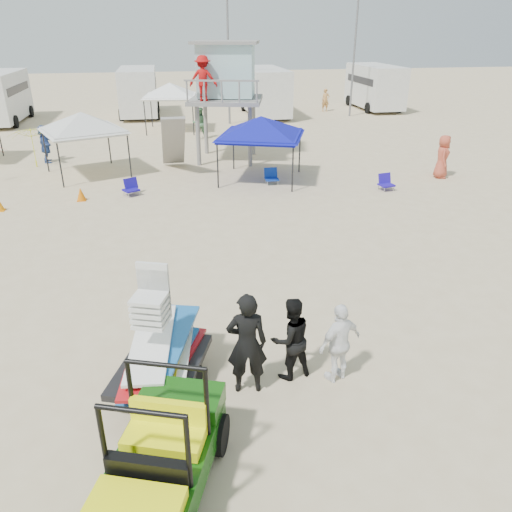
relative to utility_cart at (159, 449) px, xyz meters
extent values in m
plane|color=beige|center=(1.70, 1.90, -0.88)|extent=(140.00, 140.00, 0.00)
cube|color=#114A0B|center=(0.02, 0.03, -0.33)|extent=(1.98, 2.74, 0.44)
cube|color=#FFFE0D|center=(0.02, 0.03, -0.06)|extent=(1.30, 1.03, 0.24)
cube|color=black|center=(0.02, 2.33, -0.38)|extent=(1.95, 2.33, 0.13)
cylinder|color=black|center=(-0.56, 2.33, -0.61)|extent=(0.37, 0.56, 0.52)
imported|color=black|center=(1.52, 2.03, 0.10)|extent=(0.76, 0.54, 1.96)
imported|color=black|center=(2.37, 2.28, -0.06)|extent=(0.92, 0.79, 1.63)
imported|color=white|center=(3.22, 2.03, -0.09)|extent=(1.00, 0.72, 1.58)
cylinder|color=gray|center=(2.11, 17.91, 0.49)|extent=(0.20, 0.20, 2.74)
cube|color=gray|center=(3.32, 19.11, 1.95)|extent=(3.96, 3.96, 0.18)
cube|color=#9FCACE|center=(3.32, 19.44, 3.23)|extent=(2.96, 2.72, 2.30)
imported|color=#B20F0F|center=(2.44, 18.02, 3.00)|extent=(1.24, 0.71, 1.92)
cylinder|color=black|center=(2.77, 13.83, 0.08)|extent=(0.06, 0.06, 1.90)
pyramid|color=#0E129C|center=(4.27, 15.33, 1.78)|extent=(4.05, 4.05, 0.80)
cube|color=#0E129C|center=(4.27, 15.33, 0.98)|extent=(4.05, 4.05, 0.18)
cylinder|color=black|center=(-4.49, 16.04, 0.10)|extent=(0.06, 0.06, 1.95)
pyramid|color=silver|center=(-3.06, 17.47, 1.82)|extent=(3.93, 3.93, 0.80)
cube|color=silver|center=(-3.06, 17.47, 1.02)|extent=(3.93, 3.93, 0.18)
cylinder|color=black|center=(-0.58, 25.61, 0.19)|extent=(0.06, 0.06, 2.12)
pyramid|color=white|center=(0.84, 27.03, 2.00)|extent=(3.32, 3.32, 0.80)
cube|color=white|center=(0.84, 27.03, 1.20)|extent=(3.32, 3.32, 0.18)
imported|color=#E3EF15|center=(-5.60, 19.19, 0.04)|extent=(2.81, 2.82, 1.83)
cone|color=orange|center=(-2.91, 13.75, -0.63)|extent=(0.34, 0.34, 0.50)
cube|color=#180D94|center=(-1.08, 14.04, -0.66)|extent=(0.72, 0.70, 0.06)
cube|color=#180D94|center=(-1.08, 14.28, -0.46)|extent=(0.55, 0.42, 0.44)
cylinder|color=#B2B2B7|center=(-1.30, 13.84, -0.78)|extent=(0.03, 0.03, 0.20)
cube|color=#1F0EA0|center=(8.93, 12.93, -0.66)|extent=(0.63, 0.60, 0.06)
cube|color=#1F0EA0|center=(8.93, 13.17, -0.46)|extent=(0.56, 0.28, 0.44)
cylinder|color=#B2B2B7|center=(8.71, 12.73, -0.78)|extent=(0.03, 0.03, 0.20)
cube|color=navy|center=(4.59, 14.56, -0.66)|extent=(0.55, 0.51, 0.06)
cube|color=navy|center=(4.59, 14.80, -0.46)|extent=(0.54, 0.18, 0.44)
cylinder|color=#B2B2B7|center=(4.37, 14.36, -0.78)|extent=(0.03, 0.03, 0.20)
cube|color=silver|center=(-1.30, 33.40, 0.87)|extent=(2.50, 6.50, 3.00)
cube|color=black|center=(-1.30, 33.40, 1.32)|extent=(2.54, 5.20, 0.50)
cylinder|color=black|center=(-2.55, 31.32, -0.48)|extent=(0.25, 0.80, 0.80)
cube|color=silver|center=(7.70, 31.90, 0.87)|extent=(2.50, 7.00, 3.00)
cube|color=black|center=(7.70, 31.90, 1.32)|extent=(2.54, 5.60, 0.50)
cylinder|color=black|center=(6.45, 29.66, -0.48)|extent=(0.25, 0.80, 0.80)
cube|color=silver|center=(16.70, 33.40, 0.87)|extent=(2.50, 6.60, 3.00)
cube|color=black|center=(16.70, 33.40, 1.32)|extent=(2.54, 5.28, 0.50)
cylinder|color=black|center=(15.45, 31.29, -0.48)|extent=(0.25, 0.80, 0.80)
cylinder|color=slate|center=(4.70, 28.90, 3.12)|extent=(0.14, 0.14, 8.00)
cylinder|color=slate|center=(13.70, 30.40, 3.12)|extent=(0.14, 0.14, 8.00)
imported|color=#C38949|center=(12.60, 32.87, -0.04)|extent=(0.62, 0.42, 1.66)
imported|color=#BB4B35|center=(11.99, 14.28, 0.03)|extent=(0.88, 1.04, 1.82)
imported|color=#48784F|center=(2.38, 24.36, 0.01)|extent=(0.93, 0.77, 1.77)
imported|color=#33519A|center=(-5.30, 20.12, 0.00)|extent=(0.86, 1.70, 1.76)
camera|label=1|loc=(0.41, -5.10, 5.12)|focal=35.00mm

